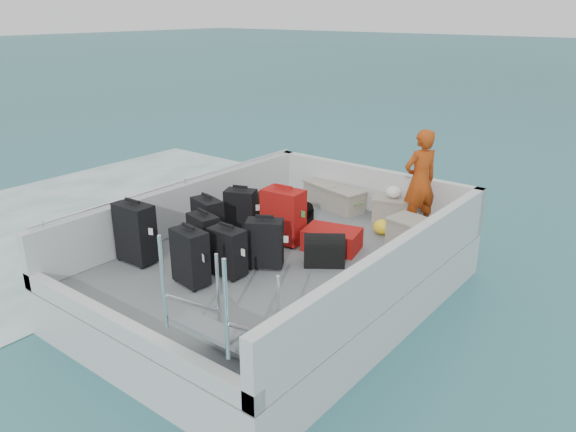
% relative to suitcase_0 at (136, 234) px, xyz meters
% --- Properties ---
extents(ground, '(160.00, 160.00, 0.00)m').
position_rel_suitcase_0_xyz_m(ground, '(1.36, 1.21, -1.01)').
color(ground, '#1C5965').
rests_on(ground, ground).
extents(wake_foam, '(10.00, 10.00, 0.00)m').
position_rel_suitcase_0_xyz_m(wake_foam, '(-3.44, 1.21, -1.01)').
color(wake_foam, white).
rests_on(wake_foam, ground).
extents(ferry_hull, '(3.60, 5.00, 0.60)m').
position_rel_suitcase_0_xyz_m(ferry_hull, '(1.36, 1.21, -0.71)').
color(ferry_hull, silver).
rests_on(ferry_hull, ground).
extents(deck, '(3.30, 4.70, 0.02)m').
position_rel_suitcase_0_xyz_m(deck, '(1.36, 1.21, -0.40)').
color(deck, slate).
rests_on(deck, ferry_hull).
extents(deck_fittings, '(3.60, 5.00, 0.90)m').
position_rel_suitcase_0_xyz_m(deck_fittings, '(1.70, 0.89, -0.02)').
color(deck_fittings, silver).
rests_on(deck_fittings, deck).
extents(suitcase_0, '(0.53, 0.31, 0.79)m').
position_rel_suitcase_0_xyz_m(suitcase_0, '(0.00, 0.00, 0.00)').
color(suitcase_0, black).
rests_on(suitcase_0, deck).
extents(suitcase_1, '(0.51, 0.37, 0.69)m').
position_rel_suitcase_0_xyz_m(suitcase_1, '(0.36, 0.92, -0.05)').
color(suitcase_1, black).
rests_on(suitcase_1, deck).
extents(suitcase_2, '(0.51, 0.42, 0.64)m').
position_rel_suitcase_0_xyz_m(suitcase_2, '(0.33, 1.62, -0.08)').
color(suitcase_2, black).
rests_on(suitcase_2, deck).
extents(suitcase_3, '(0.49, 0.33, 0.69)m').
position_rel_suitcase_0_xyz_m(suitcase_3, '(1.02, 0.00, -0.05)').
color(suitcase_3, black).
rests_on(suitcase_3, deck).
extents(suitcase_4, '(0.47, 0.34, 0.63)m').
position_rel_suitcase_0_xyz_m(suitcase_4, '(0.65, 0.57, -0.08)').
color(suitcase_4, black).
rests_on(suitcase_4, deck).
extents(suitcase_5, '(0.59, 0.39, 0.77)m').
position_rel_suitcase_0_xyz_m(suitcase_5, '(1.08, 1.68, -0.01)').
color(suitcase_5, '#AC0D12').
rests_on(suitcase_5, deck).
extents(suitcase_6, '(0.44, 0.27, 0.61)m').
position_rel_suitcase_0_xyz_m(suitcase_6, '(1.20, 0.44, -0.09)').
color(suitcase_6, black).
rests_on(suitcase_6, deck).
extents(suitcase_7, '(0.52, 0.46, 0.63)m').
position_rel_suitcase_0_xyz_m(suitcase_7, '(1.40, 0.91, -0.08)').
color(suitcase_7, black).
rests_on(suitcase_7, deck).
extents(suitcase_8, '(0.83, 0.65, 0.29)m').
position_rel_suitcase_0_xyz_m(suitcase_8, '(1.75, 1.90, -0.25)').
color(suitcase_8, '#AC0D12').
rests_on(suitcase_8, deck).
extents(duffel_0, '(0.59, 0.49, 0.32)m').
position_rel_suitcase_0_xyz_m(duffel_0, '(0.24, 2.29, -0.23)').
color(duffel_0, black).
rests_on(duffel_0, deck).
extents(duffel_1, '(0.53, 0.40, 0.32)m').
position_rel_suitcase_0_xyz_m(duffel_1, '(0.80, 2.34, -0.23)').
color(duffel_1, black).
rests_on(duffel_1, deck).
extents(duffel_2, '(0.60, 0.55, 0.32)m').
position_rel_suitcase_0_xyz_m(duffel_2, '(1.94, 1.44, -0.23)').
color(duffel_2, black).
rests_on(duffel_2, deck).
extents(crate_0, '(0.67, 0.55, 0.35)m').
position_rel_suitcase_0_xyz_m(crate_0, '(0.56, 3.41, -0.22)').
color(crate_0, gray).
rests_on(crate_0, deck).
extents(crate_1, '(0.64, 0.51, 0.34)m').
position_rel_suitcase_0_xyz_m(crate_1, '(1.06, 3.29, -0.22)').
color(crate_1, gray).
rests_on(crate_1, deck).
extents(crate_2, '(0.66, 0.55, 0.34)m').
position_rel_suitcase_0_xyz_m(crate_2, '(1.86, 3.41, -0.22)').
color(crate_2, gray).
rests_on(crate_2, deck).
extents(crate_3, '(0.67, 0.51, 0.37)m').
position_rel_suitcase_0_xyz_m(crate_3, '(2.57, 2.65, -0.21)').
color(crate_3, gray).
rests_on(crate_3, deck).
extents(yellow_bag, '(0.28, 0.26, 0.22)m').
position_rel_suitcase_0_xyz_m(yellow_bag, '(2.02, 2.81, -0.28)').
color(yellow_bag, yellow).
rests_on(yellow_bag, deck).
extents(white_bag, '(0.24, 0.24, 0.18)m').
position_rel_suitcase_0_xyz_m(white_bag, '(1.86, 3.41, 0.04)').
color(white_bag, white).
rests_on(white_bag, crate_2).
extents(passenger, '(0.58, 0.66, 1.52)m').
position_rel_suitcase_0_xyz_m(passenger, '(2.34, 3.27, 0.36)').
color(passenger, '#E85515').
rests_on(passenger, deck).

